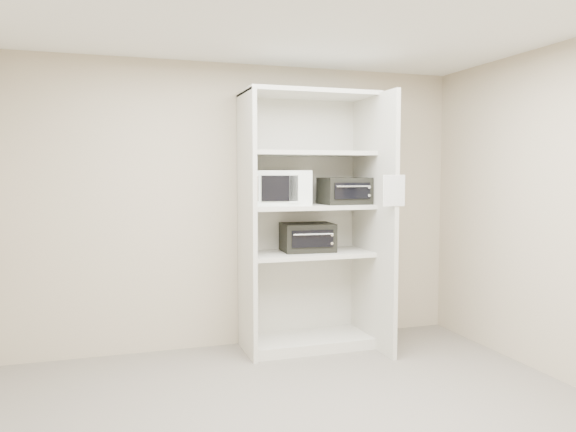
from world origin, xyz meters
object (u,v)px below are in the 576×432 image
object	(u,v)px
shelving_unit	(313,230)
toaster_oven_lower	(307,237)
toaster_oven_upper	(344,191)
microwave	(280,188)

from	to	relation	value
shelving_unit	toaster_oven_lower	world-z (taller)	shelving_unit
toaster_oven_lower	toaster_oven_upper	bearing A→B (deg)	-12.08
shelving_unit	microwave	bearing A→B (deg)	177.64
toaster_oven_upper	microwave	bearing A→B (deg)	171.07
microwave	toaster_oven_lower	world-z (taller)	microwave
toaster_oven_lower	microwave	bearing A→B (deg)	-169.65
shelving_unit	toaster_oven_upper	distance (m)	0.48
toaster_oven_upper	toaster_oven_lower	size ratio (longest dim) A/B	0.91
microwave	toaster_oven_upper	bearing A→B (deg)	0.91
shelving_unit	microwave	distance (m)	0.51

